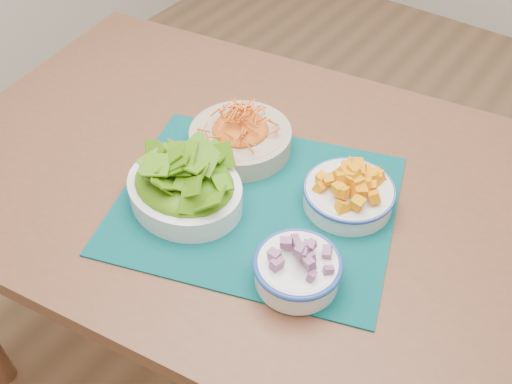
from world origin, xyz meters
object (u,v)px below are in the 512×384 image
table (245,202)px  squash_bowl (349,189)px  placemat (256,204)px  carrot_bowl (240,134)px  onion_bowl (298,266)px  lettuce_bowl (184,182)px

table → squash_bowl: size_ratio=7.11×
placemat → table: bearing=122.3°
placemat → carrot_bowl: (-0.12, 0.11, 0.04)m
table → carrot_bowl: (-0.05, 0.05, 0.13)m
placemat → onion_bowl: onion_bowl is taller
squash_bowl → onion_bowl: (0.02, -0.21, -0.00)m
table → lettuce_bowl: (-0.04, -0.14, 0.14)m
table → carrot_bowl: carrot_bowl is taller
carrot_bowl → onion_bowl: 0.36m
squash_bowl → placemat: bearing=-144.8°
lettuce_bowl → onion_bowl: bearing=-2.3°
carrot_bowl → lettuce_bowl: lettuce_bowl is taller
lettuce_bowl → carrot_bowl: bearing=97.0°
placemat → squash_bowl: squash_bowl is taller
table → lettuce_bowl: size_ratio=5.79×
lettuce_bowl → onion_bowl: 0.28m
squash_bowl → lettuce_bowl: lettuce_bowl is taller
table → carrot_bowl: bearing=123.6°
carrot_bowl → squash_bowl: squash_bowl is taller
placemat → onion_bowl: (0.16, -0.11, 0.04)m
carrot_bowl → placemat: bearing=-42.6°
placemat → lettuce_bowl: bearing=-164.3°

